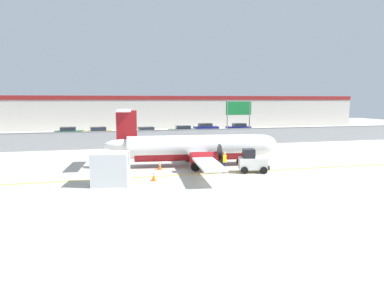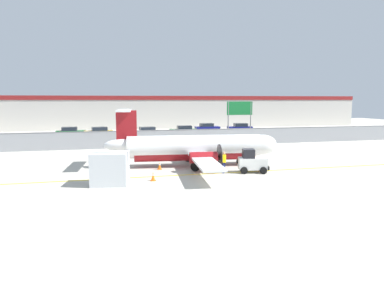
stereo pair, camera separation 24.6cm
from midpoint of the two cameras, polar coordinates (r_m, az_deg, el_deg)
ground_plane at (r=26.91m, az=3.48°, el=-4.91°), size 140.00×140.00×0.01m
perimeter_fence at (r=42.09m, az=-3.03°, el=1.09°), size 98.00×0.10×2.10m
parking_lot_strip at (r=53.48m, az=-5.36°, el=1.27°), size 98.00×17.00×0.12m
background_building at (r=71.55m, az=-7.61°, el=5.35°), size 91.00×8.10×6.50m
commuter_airplane at (r=29.66m, az=0.75°, el=-0.61°), size 15.16×16.08×4.92m
baggage_tug at (r=27.49m, az=9.76°, el=-2.93°), size 2.53×1.84×1.88m
ground_crew_worker at (r=26.95m, az=5.13°, el=-2.85°), size 0.48×0.48×1.70m
cargo_container at (r=23.89m, az=-13.67°, el=-4.00°), size 2.69×2.36×2.20m
traffic_cone_near_left at (r=33.83m, az=10.14°, el=-1.94°), size 0.36×0.36×0.64m
traffic_cone_near_right at (r=24.57m, az=-6.67°, el=-5.40°), size 0.36×0.36×0.64m
traffic_cone_far_left at (r=31.22m, az=7.51°, el=-2.67°), size 0.36×0.36×0.64m
traffic_cone_far_right at (r=28.42m, az=-5.65°, el=-3.63°), size 0.36×0.36×0.64m
parked_car_0 at (r=54.37m, az=-19.93°, el=1.84°), size 4.26×2.12×1.58m
parked_car_1 at (r=53.04m, az=-15.61°, el=1.89°), size 4.39×2.45×1.58m
parked_car_2 at (r=51.76m, az=-7.93°, el=1.96°), size 4.39×2.44×1.58m
parked_car_3 at (r=53.93m, az=-1.74°, el=2.24°), size 4.25×2.11×1.58m
parked_car_4 at (r=59.41m, az=2.20°, el=2.71°), size 4.21×2.01×1.58m
parked_car_5 at (r=59.88m, az=7.64°, el=2.69°), size 4.35×2.34×1.58m
highway_sign at (r=46.55m, az=7.63°, el=5.37°), size 3.60×0.14×5.50m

